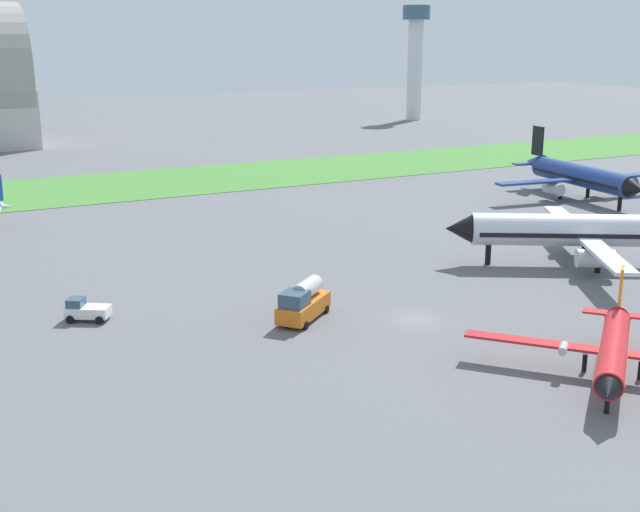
{
  "coord_description": "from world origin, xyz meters",
  "views": [
    {
      "loc": [
        -38.45,
        -54.58,
        23.16
      ],
      "look_at": [
        -2.48,
        12.56,
        3.0
      ],
      "focal_mm": 45.95,
      "sensor_mm": 36.0,
      "label": 1
    }
  ],
  "objects_px": {
    "airplane_foreground_turboprop": "(614,348)",
    "airplane_midfield_jet": "(584,231)",
    "pushback_tug_near_gate": "(86,310)",
    "airplane_parked_jet_far": "(579,176)",
    "control_tower": "(415,52)",
    "fuel_truck_midfield": "(303,302)"
  },
  "relations": [
    {
      "from": "airplane_parked_jet_far",
      "to": "control_tower",
      "type": "bearing_deg",
      "value": 164.62
    },
    {
      "from": "airplane_parked_jet_far",
      "to": "pushback_tug_near_gate",
      "type": "xyz_separation_m",
      "value": [
        -77.55,
        -20.63,
        -2.63
      ]
    },
    {
      "from": "airplane_midfield_jet",
      "to": "fuel_truck_midfield",
      "type": "bearing_deg",
      "value": 33.67
    },
    {
      "from": "control_tower",
      "to": "airplane_midfield_jet",
      "type": "bearing_deg",
      "value": -118.3
    },
    {
      "from": "fuel_truck_midfield",
      "to": "pushback_tug_near_gate",
      "type": "bearing_deg",
      "value": -66.84
    },
    {
      "from": "control_tower",
      "to": "pushback_tug_near_gate",
      "type": "bearing_deg",
      "value": -132.98
    },
    {
      "from": "airplane_foreground_turboprop",
      "to": "pushback_tug_near_gate",
      "type": "xyz_separation_m",
      "value": [
        -29.9,
        30.01,
        -1.38
      ]
    },
    {
      "from": "control_tower",
      "to": "airplane_parked_jet_far",
      "type": "bearing_deg",
      "value": -113.37
    },
    {
      "from": "pushback_tug_near_gate",
      "to": "fuel_truck_midfield",
      "type": "bearing_deg",
      "value": -175.11
    },
    {
      "from": "airplane_parked_jet_far",
      "to": "airplane_foreground_turboprop",
      "type": "bearing_deg",
      "value": -35.26
    },
    {
      "from": "fuel_truck_midfield",
      "to": "control_tower",
      "type": "distance_m",
      "value": 184.57
    },
    {
      "from": "airplane_midfield_jet",
      "to": "airplane_foreground_turboprop",
      "type": "bearing_deg",
      "value": 79.59
    },
    {
      "from": "airplane_parked_jet_far",
      "to": "fuel_truck_midfield",
      "type": "xyz_separation_m",
      "value": [
        -61.17,
        -29.19,
        -1.96
      ]
    },
    {
      "from": "airplane_foreground_turboprop",
      "to": "airplane_midfield_jet",
      "type": "relative_size",
      "value": 0.63
    },
    {
      "from": "fuel_truck_midfield",
      "to": "airplane_midfield_jet",
      "type": "bearing_deg",
      "value": 143.2
    },
    {
      "from": "pushback_tug_near_gate",
      "to": "airplane_foreground_turboprop",
      "type": "bearing_deg",
      "value": 167.36
    },
    {
      "from": "pushback_tug_near_gate",
      "to": "control_tower",
      "type": "relative_size",
      "value": 0.12
    },
    {
      "from": "airplane_parked_jet_far",
      "to": "control_tower",
      "type": "height_order",
      "value": "control_tower"
    },
    {
      "from": "airplane_foreground_turboprop",
      "to": "airplane_midfield_jet",
      "type": "bearing_deg",
      "value": -171.77
    },
    {
      "from": "airplane_midfield_jet",
      "to": "control_tower",
      "type": "bearing_deg",
      "value": -87.11
    },
    {
      "from": "airplane_midfield_jet",
      "to": "fuel_truck_midfield",
      "type": "height_order",
      "value": "airplane_midfield_jet"
    },
    {
      "from": "airplane_foreground_turboprop",
      "to": "fuel_truck_midfield",
      "type": "distance_m",
      "value": 25.37
    }
  ]
}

